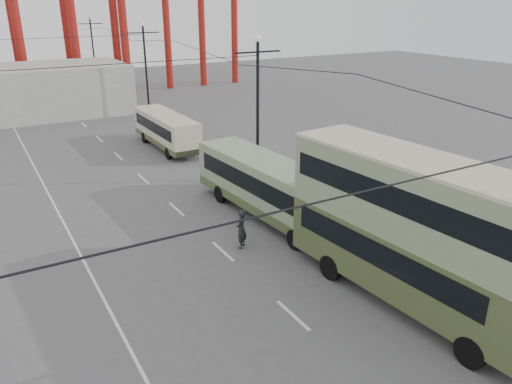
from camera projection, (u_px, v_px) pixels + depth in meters
ground at (387, 369)px, 16.33m from camera, size 160.00×160.00×0.00m
road_markings at (157, 189)px, 31.82m from camera, size 12.52×120.00×0.01m
lamp_post_mid at (258, 111)px, 31.79m from camera, size 3.20×0.44×9.32m
lamp_post_far at (146, 71)px, 49.54m from camera, size 3.20×0.44×9.32m
lamp_post_distant at (93, 52)px, 67.28m from camera, size 3.20×0.44×9.32m
fairground_shed at (15, 92)px, 50.54m from camera, size 22.00×10.00×5.00m
double_decker_bus at (417, 227)px, 18.67m from camera, size 3.67×11.35×6.00m
single_decker_green at (270, 186)px, 27.09m from camera, size 3.33×11.49×3.21m
single_decker_cream at (166, 129)px, 39.99m from camera, size 2.39×8.96×2.78m
pedestrian at (241, 229)px, 24.00m from camera, size 0.85×0.84×1.98m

